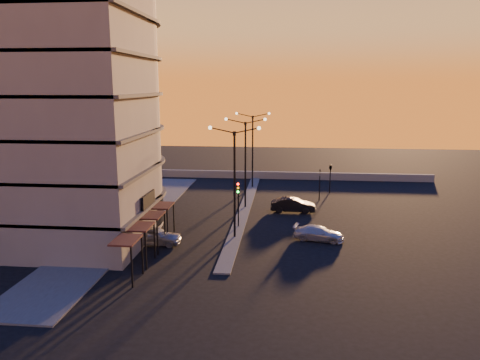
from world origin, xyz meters
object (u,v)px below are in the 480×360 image
traffic_light_main (238,197)px  car_wagon (319,233)px  car_hatchback (154,236)px  car_sedan (293,205)px  streetlamp_mid (245,156)px

traffic_light_main → car_wagon: traffic_light_main is taller
car_hatchback → car_wagon: bearing=-81.7°
car_sedan → traffic_light_main: bearing=140.2°
car_hatchback → traffic_light_main: bearing=-52.4°
streetlamp_mid → car_wagon: (7.08, -9.93, -4.99)m
streetlamp_mid → traffic_light_main: streetlamp_mid is taller
traffic_light_main → car_sedan: bearing=50.0°
car_hatchback → car_sedan: size_ratio=0.97×
streetlamp_mid → traffic_light_main: 7.62m
streetlamp_mid → car_wagon: 13.18m
traffic_light_main → car_hatchback: traffic_light_main is taller
car_hatchback → car_wagon: 13.64m
car_hatchback → car_sedan: 15.95m
streetlamp_mid → car_hatchback: streetlamp_mid is taller
streetlamp_mid → car_hatchback: bearing=-117.1°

